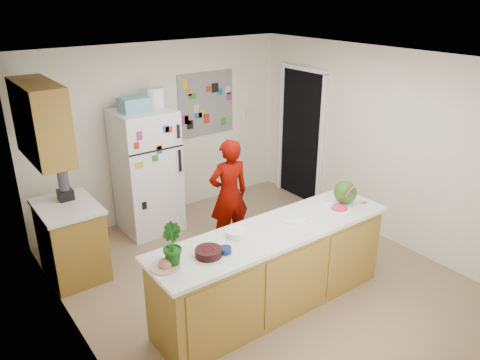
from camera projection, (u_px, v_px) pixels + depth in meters
floor at (258, 278)px, 5.50m from camera, size 4.00×4.50×0.02m
wall_back at (162, 131)px, 6.71m from camera, size 4.00×0.02×2.50m
wall_left at (72, 233)px, 3.92m from camera, size 0.02×4.50×2.50m
wall_right at (380, 145)px, 6.12m from camera, size 0.02×4.50×2.50m
ceiling at (262, 60)px, 4.54m from camera, size 4.00×4.50×0.02m
doorway at (301, 136)px, 7.28m from camera, size 0.03×0.85×2.04m
peninsula_base at (273, 271)px, 4.85m from camera, size 2.60×0.62×0.88m
peninsula_top at (274, 231)px, 4.67m from camera, size 2.68×0.70×0.04m
side_counter_base at (72, 242)px, 5.42m from camera, size 0.60×0.80×0.86m
side_counter_top at (66, 207)px, 5.25m from camera, size 0.64×0.84×0.04m
upper_cabinets at (41, 121)px, 4.75m from camera, size 0.35×1.00×0.80m
refrigerator at (147, 172)px, 6.33m from camera, size 0.75×0.70×1.70m
fridge_top_bin at (134, 104)px, 5.92m from camera, size 0.35×0.28×0.18m
photo_collage at (206, 104)px, 6.99m from camera, size 0.95×0.01×0.95m
person at (229, 195)px, 5.91m from camera, size 0.58×0.43×1.46m
blender_appliance at (64, 184)px, 5.31m from camera, size 0.12×0.12×0.38m
cutting_board at (342, 205)px, 5.18m from camera, size 0.41×0.31×0.01m
watermelon at (345, 192)px, 5.18m from camera, size 0.26×0.26×0.26m
watermelon_slice at (339, 208)px, 5.08m from camera, size 0.17×0.17×0.02m
cherry_bowl at (208, 252)px, 4.20m from camera, size 0.33×0.33×0.07m
white_bowl at (236, 233)px, 4.54m from camera, size 0.22×0.22×0.06m
cobalt_bowl at (225, 250)px, 4.25m from camera, size 0.14×0.14×0.05m
plate at (165, 267)px, 4.03m from camera, size 0.34×0.34×0.02m
paper_towel at (296, 221)px, 4.82m from camera, size 0.23×0.22×0.02m
keys at (363, 203)px, 5.23m from camera, size 0.10×0.06×0.01m
potted_plant at (171, 245)px, 4.02m from camera, size 0.18×0.22×0.38m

